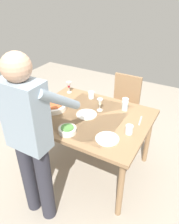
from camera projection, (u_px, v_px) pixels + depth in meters
ground_plane at (89, 165)px, 2.87m from camera, size 6.00×6.00×0.00m
dining_table at (89, 122)px, 2.51m from camera, size 1.32×1.04×0.77m
chair_near at (124, 102)px, 3.23m from camera, size 0.40×0.40×0.91m
person_server at (31, 137)px, 1.84m from camera, size 0.42×0.61×1.69m
wine_bottle at (39, 112)px, 2.32m from camera, size 0.07×0.07×0.30m
wine_glass_left at (100, 103)px, 2.51m from camera, size 0.07×0.07×0.15m
wine_glass_right at (69, 85)px, 2.91m from camera, size 0.07×0.07×0.15m
water_cup_near_left at (91, 95)px, 2.80m from camera, size 0.08×0.08×0.09m
water_cup_near_right at (125, 106)px, 2.55m from camera, size 0.07×0.07×0.11m
water_cup_far_left at (129, 130)px, 2.17m from camera, size 0.08×0.08×0.09m
water_cup_far_right at (125, 102)px, 2.65m from camera, size 0.08×0.08×0.09m
serving_bowl_pasta at (54, 106)px, 2.58m from camera, size 0.30×0.30×0.07m
side_bowl_salad at (68, 130)px, 2.18m from camera, size 0.18×0.18×0.07m
dinner_plate_near at (107, 139)px, 2.11m from camera, size 0.23×0.23×0.01m
dinner_plate_far at (86, 115)px, 2.48m from camera, size 0.23×0.23×0.01m
table_fork at (140, 121)px, 2.38m from camera, size 0.04×0.18×0.00m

